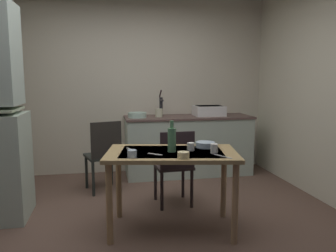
% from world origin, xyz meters
% --- Properties ---
extents(ground_plane, '(5.19, 5.19, 0.00)m').
position_xyz_m(ground_plane, '(0.00, 0.00, 0.00)').
color(ground_plane, brown).
extents(wall_back, '(4.29, 0.10, 2.64)m').
position_xyz_m(wall_back, '(0.00, 2.07, 1.32)').
color(wall_back, beige).
rests_on(wall_back, ground).
extents(counter_cabinet, '(1.87, 0.64, 0.87)m').
position_xyz_m(counter_cabinet, '(0.84, 1.70, 0.44)').
color(counter_cabinet, '#AABCAD').
rests_on(counter_cabinet, ground).
extents(sink_basin, '(0.44, 0.34, 0.15)m').
position_xyz_m(sink_basin, '(1.15, 1.70, 0.95)').
color(sink_basin, white).
rests_on(sink_basin, counter_cabinet).
extents(hand_pump, '(0.05, 0.27, 0.39)m').
position_xyz_m(hand_pump, '(0.44, 1.75, 1.04)').
color(hand_pump, '#232328').
rests_on(hand_pump, counter_cabinet).
extents(mixing_bowl_counter, '(0.26, 0.26, 0.07)m').
position_xyz_m(mixing_bowl_counter, '(0.08, 1.65, 0.91)').
color(mixing_bowl_counter, '#ADD1C1').
rests_on(mixing_bowl_counter, counter_cabinet).
extents(stoneware_crock, '(0.10, 0.10, 0.12)m').
position_xyz_m(stoneware_crock, '(0.39, 1.67, 0.93)').
color(stoneware_crock, beige).
rests_on(stoneware_crock, counter_cabinet).
extents(dining_table, '(1.31, 0.90, 0.76)m').
position_xyz_m(dining_table, '(0.22, -0.10, 0.65)').
color(dining_table, '#A28654').
rests_on(dining_table, ground).
extents(chair_far_side, '(0.42, 0.42, 0.86)m').
position_xyz_m(chair_far_side, '(0.37, 0.48, 0.47)').
color(chair_far_side, black).
rests_on(chair_far_side, ground).
extents(chair_by_counter, '(0.50, 0.50, 0.91)m').
position_xyz_m(chair_by_counter, '(-0.40, 1.11, 0.49)').
color(chair_by_counter, '#222724').
rests_on(chair_by_counter, ground).
extents(serving_bowl_wide, '(0.19, 0.19, 0.05)m').
position_xyz_m(serving_bowl_wide, '(0.58, 0.02, 0.78)').
color(serving_bowl_wide, '#9EB2C6').
rests_on(serving_bowl_wide, dining_table).
extents(soup_bowl_small, '(0.10, 0.10, 0.06)m').
position_xyz_m(soup_bowl_small, '(0.26, -0.38, 0.79)').
color(soup_bowl_small, beige).
rests_on(soup_bowl_small, dining_table).
extents(mug_tall, '(0.08, 0.08, 0.06)m').
position_xyz_m(mug_tall, '(-0.16, -0.27, 0.79)').
color(mug_tall, '#9EB2C6').
rests_on(mug_tall, dining_table).
extents(teacup_mint, '(0.07, 0.07, 0.07)m').
position_xyz_m(teacup_mint, '(0.40, -0.09, 0.79)').
color(teacup_mint, white).
rests_on(teacup_mint, dining_table).
extents(teacup_cream, '(0.07, 0.07, 0.09)m').
position_xyz_m(teacup_cream, '(0.58, -0.24, 0.80)').
color(teacup_cream, white).
rests_on(teacup_cream, dining_table).
extents(glass_bottle, '(0.08, 0.08, 0.29)m').
position_xyz_m(glass_bottle, '(0.22, -0.11, 0.88)').
color(glass_bottle, '#4C7F56').
rests_on(glass_bottle, dining_table).
extents(table_knife, '(0.11, 0.18, 0.00)m').
position_xyz_m(table_knife, '(0.61, -0.39, 0.76)').
color(table_knife, silver).
rests_on(table_knife, dining_table).
extents(teaspoon_near_bowl, '(0.12, 0.12, 0.00)m').
position_xyz_m(teaspoon_near_bowl, '(0.05, -0.19, 0.76)').
color(teaspoon_near_bowl, beige).
rests_on(teaspoon_near_bowl, dining_table).
extents(teaspoon_by_cup, '(0.07, 0.15, 0.00)m').
position_xyz_m(teaspoon_by_cup, '(-0.15, 0.05, 0.76)').
color(teaspoon_by_cup, beige).
rests_on(teaspoon_by_cup, dining_table).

